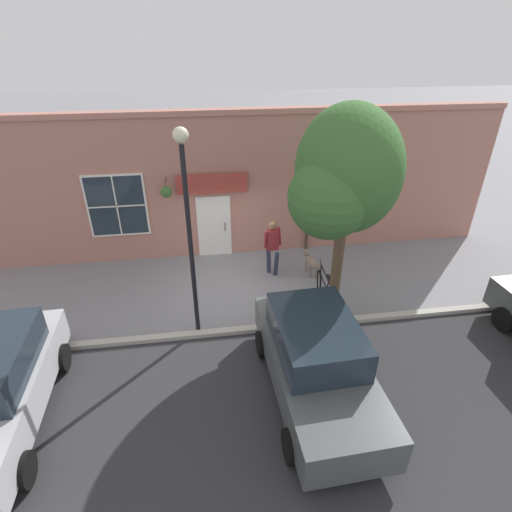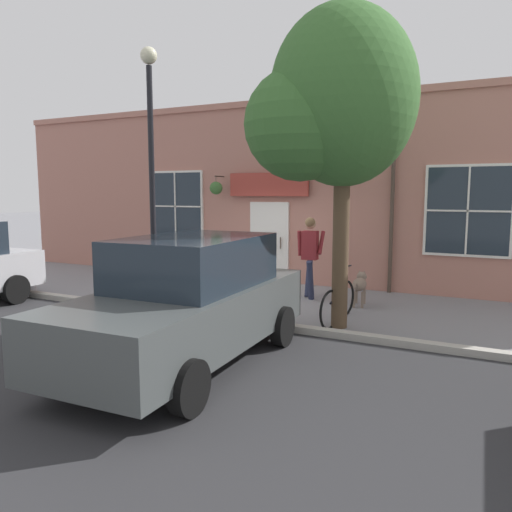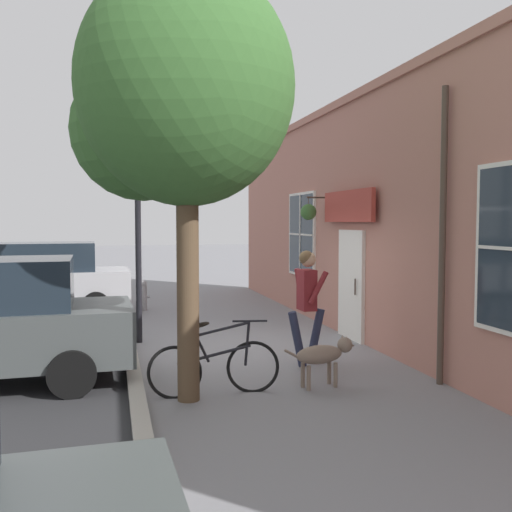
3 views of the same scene
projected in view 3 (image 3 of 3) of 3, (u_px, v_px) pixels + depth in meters
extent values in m
plane|color=gray|center=(246.00, 349.00, 10.08)|extent=(90.00, 90.00, 0.00)
cube|color=#B2ADA3|center=(131.00, 352.00, 9.59)|extent=(0.20, 28.00, 0.12)
cube|color=#B27566|center=(370.00, 221.00, 10.52)|extent=(0.30, 18.00, 4.55)
cube|color=#B27566|center=(371.00, 92.00, 10.38)|extent=(0.42, 18.00, 0.16)
cube|color=white|center=(352.00, 285.00, 10.93)|extent=(0.10, 1.10, 2.10)
cube|color=#232D38|center=(350.00, 287.00, 10.93)|extent=(0.03, 0.90, 1.90)
cylinder|color=#47382D|center=(355.00, 287.00, 10.57)|extent=(0.03, 0.03, 0.30)
cube|color=#AD3D33|center=(348.00, 206.00, 10.82)|extent=(0.08, 2.20, 0.60)
cylinder|color=#47382D|center=(443.00, 237.00, 7.81)|extent=(0.09, 0.09, 4.09)
cylinder|color=#47382D|center=(317.00, 197.00, 12.12)|extent=(0.44, 0.04, 0.04)
cylinder|color=#47382D|center=(308.00, 206.00, 12.08)|extent=(0.01, 0.01, 0.34)
cone|color=#2D2823|center=(308.00, 216.00, 12.10)|extent=(0.32, 0.32, 0.18)
sphere|color=#3D6B33|center=(308.00, 212.00, 12.09)|extent=(0.34, 0.34, 0.34)
cube|color=white|center=(302.00, 234.00, 13.75)|extent=(0.08, 1.82, 2.02)
cube|color=#232D38|center=(301.00, 234.00, 13.74)|extent=(0.03, 1.70, 1.90)
cube|color=white|center=(300.00, 234.00, 13.74)|extent=(0.04, 0.04, 1.90)
cube|color=white|center=(300.00, 234.00, 13.74)|extent=(0.04, 1.70, 0.04)
cylinder|color=#282D47|center=(315.00, 336.00, 9.09)|extent=(0.31, 0.14, 0.88)
cylinder|color=#282D47|center=(297.00, 339.00, 8.84)|extent=(0.31, 0.14, 0.88)
cube|color=maroon|center=(307.00, 290.00, 8.92)|extent=(0.23, 0.35, 0.64)
sphere|color=tan|center=(308.00, 259.00, 8.90)|extent=(0.24, 0.24, 0.24)
sphere|color=brown|center=(306.00, 258.00, 8.89)|extent=(0.23, 0.23, 0.23)
cylinder|color=maroon|center=(299.00, 286.00, 9.13)|extent=(0.16, 0.09, 0.57)
cylinder|color=maroon|center=(318.00, 288.00, 8.72)|extent=(0.33, 0.10, 0.52)
ellipsoid|color=#7F6B5B|center=(319.00, 355.00, 7.75)|extent=(0.73, 0.38, 0.25)
cylinder|color=#7F6B5B|center=(329.00, 372.00, 7.93)|extent=(0.06, 0.06, 0.34)
cylinder|color=#7F6B5B|center=(335.00, 375.00, 7.77)|extent=(0.06, 0.06, 0.34)
cylinder|color=#7F6B5B|center=(303.00, 375.00, 7.77)|extent=(0.06, 0.06, 0.34)
cylinder|color=#7F6B5B|center=(309.00, 378.00, 7.61)|extent=(0.06, 0.06, 0.34)
sphere|color=#7F6B5B|center=(345.00, 345.00, 7.91)|extent=(0.21, 0.21, 0.21)
cone|color=#7F6B5B|center=(352.00, 346.00, 7.95)|extent=(0.11, 0.10, 0.09)
cone|color=#7F6B5B|center=(342.00, 337.00, 7.94)|extent=(0.06, 0.06, 0.07)
cone|color=#7F6B5B|center=(346.00, 339.00, 7.85)|extent=(0.06, 0.06, 0.07)
cylinder|color=#7F6B5B|center=(291.00, 354.00, 7.58)|extent=(0.21, 0.07, 0.14)
cylinder|color=brown|center=(188.00, 283.00, 7.13)|extent=(0.28, 0.28, 2.99)
ellipsoid|color=#38662D|center=(186.00, 85.00, 6.98)|extent=(2.69, 2.42, 2.96)
sphere|color=#38662D|center=(143.00, 130.00, 7.43)|extent=(1.86, 1.86, 1.86)
torus|color=black|center=(253.00, 367.00, 7.56)|extent=(0.70, 0.16, 0.70)
torus|color=black|center=(175.00, 373.00, 7.27)|extent=(0.70, 0.16, 0.70)
cylinder|color=black|center=(214.00, 355.00, 7.40)|extent=(0.98, 0.07, 0.23)
cylinder|color=black|center=(200.00, 345.00, 7.35)|extent=(0.25, 0.04, 0.47)
cylinder|color=black|center=(218.00, 330.00, 7.40)|extent=(0.82, 0.06, 0.19)
cylinder|color=black|center=(247.00, 344.00, 7.52)|extent=(0.09, 0.04, 0.58)
cylinder|color=black|center=(250.00, 321.00, 7.51)|extent=(0.46, 0.10, 0.03)
ellipsoid|color=black|center=(200.00, 325.00, 7.33)|extent=(0.25, 0.11, 0.10)
cube|color=#B7B7BC|center=(38.00, 286.00, 13.79)|extent=(4.36, 1.91, 0.76)
cube|color=#1E2833|center=(47.00, 257.00, 13.81)|extent=(2.29, 1.63, 0.68)
cylinder|color=black|center=(96.00, 305.00, 13.34)|extent=(0.63, 0.20, 0.62)
cylinder|color=black|center=(95.00, 295.00, 15.03)|extent=(0.63, 0.20, 0.62)
cylinder|color=black|center=(72.00, 374.00, 7.29)|extent=(0.63, 0.20, 0.62)
cylinder|color=black|center=(75.00, 345.00, 8.98)|extent=(0.63, 0.20, 0.62)
cylinder|color=black|center=(138.00, 216.00, 10.52)|extent=(0.11, 0.11, 4.73)
sphere|color=beige|center=(136.00, 76.00, 10.37)|extent=(0.32, 0.32, 0.32)
cylinder|color=#99999E|center=(143.00, 298.00, 14.50)|extent=(0.20, 0.20, 0.62)
sphere|color=#99999E|center=(143.00, 284.00, 14.48)|extent=(0.20, 0.20, 0.20)
cylinder|color=#99999E|center=(138.00, 297.00, 14.47)|extent=(0.10, 0.07, 0.07)
cylinder|color=#99999E|center=(148.00, 297.00, 14.53)|extent=(0.10, 0.07, 0.07)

